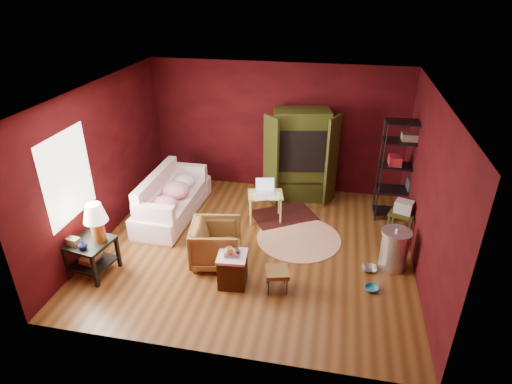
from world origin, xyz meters
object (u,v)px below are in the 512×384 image
armchair (216,242)px  laptop_desk (265,196)px  side_table (93,233)px  sofa (173,197)px  hamper (233,269)px  tv_armoire (300,154)px  wire_shelving (407,167)px

armchair → laptop_desk: laptop_desk is taller
armchair → side_table: side_table is taller
sofa → hamper: bearing=-135.7°
sofa → armchair: sofa is taller
side_table → laptop_desk: bearing=42.6°
sofa → tv_armoire: bearing=-60.1°
laptop_desk → wire_shelving: 2.76m
armchair → wire_shelving: 3.91m
armchair → wire_shelving: bearing=-65.4°
armchair → wire_shelving: wire_shelving is taller
hamper → tv_armoire: bearing=77.3°
armchair → laptop_desk: 1.66m
hamper → tv_armoire: tv_armoire is taller
laptop_desk → sofa: bearing=173.5°
sofa → wire_shelving: wire_shelving is taller
armchair → wire_shelving: (3.18, 2.17, 0.69)m
tv_armoire → wire_shelving: size_ratio=0.98×
armchair → tv_armoire: size_ratio=0.42×
wire_shelving → side_table: bearing=-153.8°
tv_armoire → hamper: bearing=-113.2°
armchair → hamper: size_ratio=1.31×
side_table → laptop_desk: side_table is taller
sofa → hamper: (1.69, -1.84, -0.15)m
sofa → side_table: bearing=166.5°
side_table → hamper: bearing=3.1°
armchair → side_table: size_ratio=0.66×
armchair → hamper: armchair is taller
tv_armoire → wire_shelving: 2.12m
side_table → wire_shelving: (5.00, 2.79, 0.35)m
wire_shelving → hamper: bearing=-139.0°
side_table → hamper: size_ratio=1.98×
side_table → tv_armoire: size_ratio=0.64×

